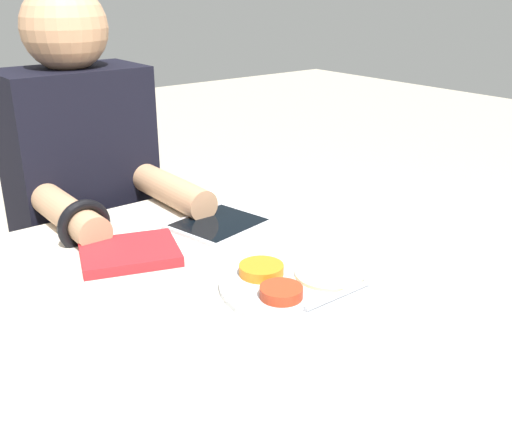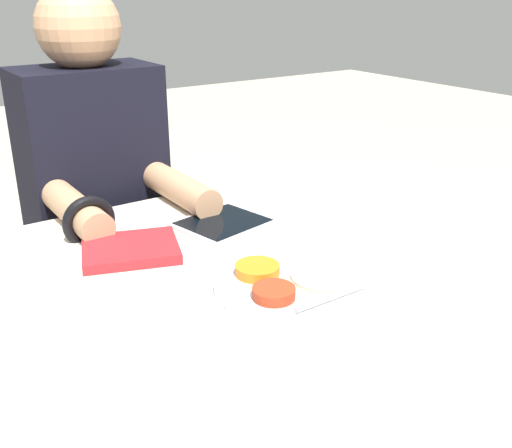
{
  "view_description": "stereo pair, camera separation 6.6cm",
  "coord_description": "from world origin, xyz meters",
  "px_view_note": "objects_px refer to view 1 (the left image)",
  "views": [
    {
      "loc": [
        -0.47,
        -0.74,
        1.23
      ],
      "look_at": [
        0.17,
        0.08,
        0.81
      ],
      "focal_mm": 42.0,
      "sensor_mm": 36.0,
      "label": 1
    },
    {
      "loc": [
        -0.42,
        -0.78,
        1.23
      ],
      "look_at": [
        0.17,
        0.08,
        0.81
      ],
      "focal_mm": 42.0,
      "sensor_mm": 36.0,
      "label": 2
    }
  ],
  "objects_px": {
    "red_notebook": "(130,253)",
    "tablet_device": "(219,224)",
    "person_diner": "(91,249)",
    "thali_tray": "(300,282)"
  },
  "relations": [
    {
      "from": "red_notebook",
      "to": "person_diner",
      "type": "relative_size",
      "value": 0.18
    },
    {
      "from": "red_notebook",
      "to": "person_diner",
      "type": "bearing_deg",
      "value": 77.99
    },
    {
      "from": "tablet_device",
      "to": "person_diner",
      "type": "relative_size",
      "value": 0.17
    },
    {
      "from": "red_notebook",
      "to": "tablet_device",
      "type": "xyz_separation_m",
      "value": [
        0.22,
        0.03,
        -0.0
      ]
    },
    {
      "from": "thali_tray",
      "to": "tablet_device",
      "type": "bearing_deg",
      "value": 81.11
    },
    {
      "from": "person_diner",
      "to": "tablet_device",
      "type": "bearing_deg",
      "value": -71.06
    },
    {
      "from": "red_notebook",
      "to": "person_diner",
      "type": "distance_m",
      "value": 0.46
    },
    {
      "from": "red_notebook",
      "to": "person_diner",
      "type": "height_order",
      "value": "person_diner"
    },
    {
      "from": "tablet_device",
      "to": "person_diner",
      "type": "bearing_deg",
      "value": 108.94
    },
    {
      "from": "thali_tray",
      "to": "person_diner",
      "type": "height_order",
      "value": "person_diner"
    }
  ]
}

